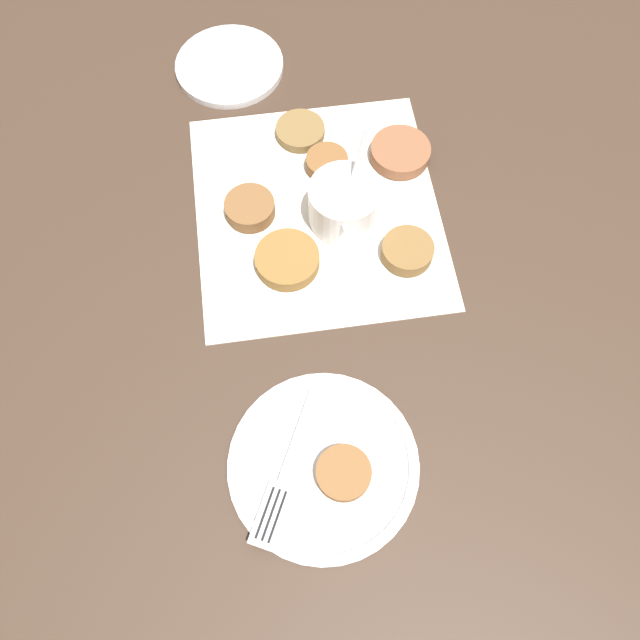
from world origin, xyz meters
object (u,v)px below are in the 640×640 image
at_px(serving_plate, 323,465).
at_px(fritter_on_plate, 344,473).
at_px(fork, 283,482).
at_px(sauce_bowl, 344,206).
at_px(extra_saucer, 230,66).

distance_m(serving_plate, fritter_on_plate, 0.03).
bearing_deg(fork, sauce_bowl, 169.93).
height_order(sauce_bowl, extra_saucer, sauce_bowl).
bearing_deg(extra_saucer, fritter_on_plate, 16.25).
bearing_deg(extra_saucer, sauce_bowl, 33.12).
xyz_separation_m(serving_plate, extra_saucer, (-0.61, -0.16, -0.00)).
xyz_separation_m(serving_plate, fork, (0.02, -0.04, 0.01)).
distance_m(serving_plate, fork, 0.05).
relative_size(fritter_on_plate, extra_saucer, 0.37).
height_order(sauce_bowl, serving_plate, sauce_bowl).
bearing_deg(sauce_bowl, serving_plate, -3.30).
distance_m(sauce_bowl, extra_saucer, 0.33).
distance_m(serving_plate, extra_saucer, 0.63).
height_order(serving_plate, fork, fork).
bearing_deg(serving_plate, extra_saucer, -165.40).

